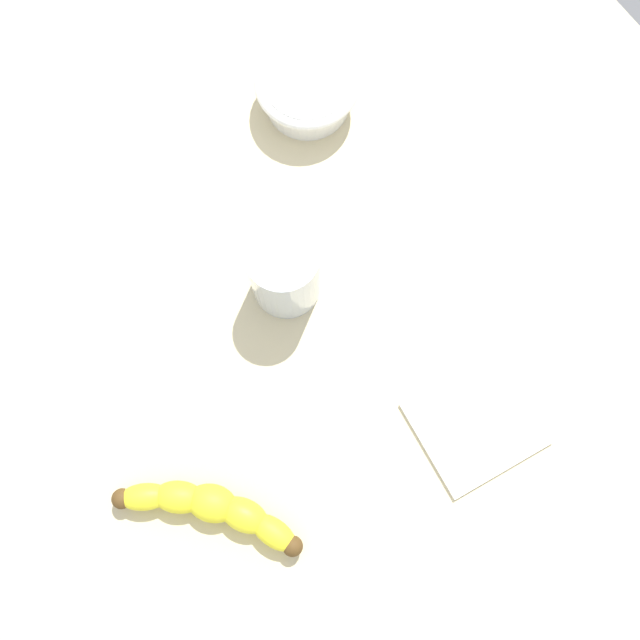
{
  "coord_description": "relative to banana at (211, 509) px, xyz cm",
  "views": [
    {
      "loc": [
        -18.08,
        5.93,
        80.69
      ],
      "look_at": [
        -2.24,
        -4.95,
        5.0
      ],
      "focal_mm": 40.04,
      "sensor_mm": 36.0,
      "label": 1
    }
  ],
  "objects": [
    {
      "name": "folded_napkin",
      "position": [
        -8.57,
        -28.18,
        -1.65
      ],
      "size": [
        12.63,
        13.45,
        0.6
      ],
      "primitive_type": "cube",
      "rotation": [
        0.0,
        0.0,
        -0.1
      ],
      "color": "white",
      "rests_on": "wooden_tabletop"
    },
    {
      "name": "banana",
      "position": [
        0.0,
        0.0,
        0.0
      ],
      "size": [
        16.27,
        14.38,
        3.89
      ],
      "rotation": [
        0.0,
        0.0,
        0.71
      ],
      "color": "yellow",
      "rests_on": "wooden_tabletop"
    },
    {
      "name": "wooden_tabletop",
      "position": [
        12.36,
        -15.66,
        -3.45
      ],
      "size": [
        120.0,
        120.0,
        3.0
      ],
      "primitive_type": "cube",
      "color": "beige",
      "rests_on": "ground"
    },
    {
      "name": "ceramic_bowl",
      "position": [
        33.9,
        -35.12,
        1.03
      ],
      "size": [
        12.29,
        12.29,
        4.97
      ],
      "color": "white",
      "rests_on": "wooden_tabletop"
    },
    {
      "name": "smoothie_glass",
      "position": [
        15.93,
        -20.03,
        3.18
      ],
      "size": [
        7.66,
        7.66,
        10.55
      ],
      "color": "silver",
      "rests_on": "wooden_tabletop"
    }
  ]
}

